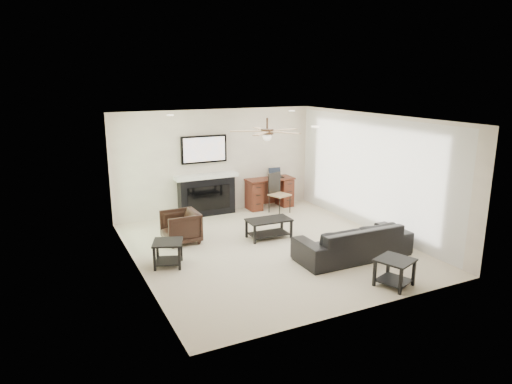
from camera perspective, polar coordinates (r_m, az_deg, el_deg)
room_shell at (r=8.64m, az=2.55°, el=3.89°), size 5.50×5.54×2.52m
sofa at (r=8.57m, az=12.01°, el=-6.00°), size 2.16×0.87×0.63m
armchair at (r=9.25m, az=-9.40°, el=-4.32°), size 0.71×0.69×0.64m
coffee_table at (r=9.41m, az=1.61°, el=-4.59°), size 0.92×0.53×0.40m
end_table_near at (r=7.64m, az=16.89°, el=-9.60°), size 0.67×0.67×0.45m
end_table_left at (r=8.19m, az=-10.92°, el=-7.57°), size 0.65×0.65×0.45m
fireplace_unit at (r=10.82m, az=-6.21°, el=1.98°), size 1.52×0.34×1.91m
desk at (r=11.56m, az=1.65°, el=-0.08°), size 1.22×0.56×0.76m
desk_chair at (r=11.07m, az=2.98°, el=-0.18°), size 0.52×0.54×0.97m
laptop at (r=11.53m, az=2.60°, el=2.39°), size 0.33×0.24×0.23m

